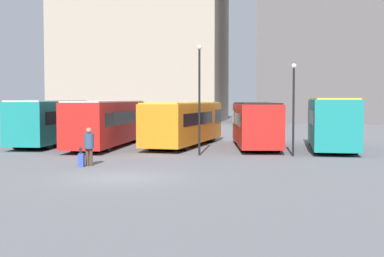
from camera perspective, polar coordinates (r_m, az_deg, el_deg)
name	(u,v)px	position (r m, az deg, el deg)	size (l,w,h in m)	color
ground_plane	(120,178)	(21.93, -7.74, -5.23)	(160.00, 160.00, 0.00)	slate
bus_0	(50,121)	(38.12, -14.88, 0.78)	(3.19, 9.90, 3.10)	#19847F
bus_1	(108,122)	(36.30, -8.98, 0.72)	(3.14, 11.86, 3.07)	red
bus_2	(185,122)	(36.43, -0.77, 0.69)	(3.72, 11.34, 2.98)	orange
bus_3	(255,123)	(35.38, 6.76, 0.57)	(3.95, 10.02, 2.96)	red
bus_4	(332,122)	(34.90, 14.68, 0.69)	(2.63, 9.50, 3.24)	#19847F
traveler	(89,143)	(25.96, -10.93, -1.55)	(0.52, 0.52, 1.83)	#4C3828
suitcase	(81,160)	(25.67, -11.71, -3.31)	(0.28, 0.35, 0.93)	#334CB2
lamp_post_0	(294,101)	(30.24, 10.78, 2.88)	(0.28, 0.28, 5.17)	black
lamp_post_1	(199,91)	(30.15, 0.79, 3.99)	(0.28, 0.28, 6.24)	black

